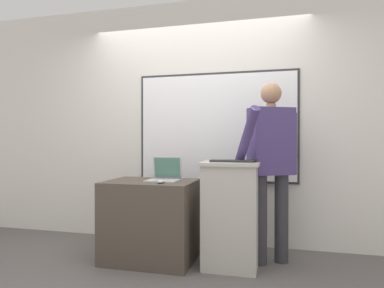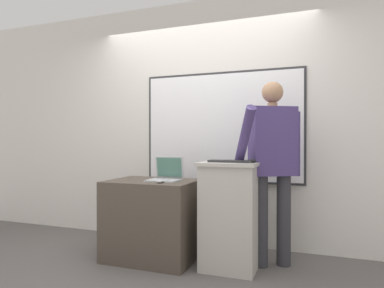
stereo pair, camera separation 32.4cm
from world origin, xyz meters
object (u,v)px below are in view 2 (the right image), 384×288
side_desk (152,219)px  computer_mouse_by_laptop (160,181)px  laptop (167,174)px  person_presenter (272,160)px  lectern_podium (230,215)px  computer_mouse_by_keyboard (253,161)px  wireless_keyboard (231,161)px

side_desk → computer_mouse_by_laptop: (0.16, -0.18, 0.40)m
laptop → side_desk: bearing=-156.9°
person_presenter → lectern_podium: bearing=178.0°
side_desk → lectern_podium: bearing=1.8°
side_desk → computer_mouse_by_laptop: 0.47m
side_desk → person_presenter: (1.13, 0.20, 0.60)m
person_presenter → laptop: (-1.01, -0.15, -0.15)m
side_desk → computer_mouse_by_keyboard: 1.16m
wireless_keyboard → computer_mouse_by_laptop: bearing=-167.7°
lectern_podium → computer_mouse_by_laptop: (-0.62, -0.20, 0.30)m
computer_mouse_by_keyboard → person_presenter: bearing=58.3°
lectern_podium → wireless_keyboard: bearing=-73.4°
lectern_podium → computer_mouse_by_laptop: lectern_podium is taller
laptop → wireless_keyboard: size_ratio=0.76×
wireless_keyboard → person_presenter: bearing=35.6°
computer_mouse_by_laptop → wireless_keyboard: bearing=12.3°
computer_mouse_by_laptop → computer_mouse_by_keyboard: 0.86m
laptop → computer_mouse_by_laptop: bearing=-80.9°
wireless_keyboard → side_desk: bearing=177.3°
computer_mouse_by_laptop → computer_mouse_by_keyboard: computer_mouse_by_keyboard is taller
lectern_podium → computer_mouse_by_keyboard: 0.54m
lectern_podium → laptop: (-0.65, 0.03, 0.35)m
laptop → wireless_keyboard: laptop is taller
person_presenter → computer_mouse_by_keyboard: bearing=-150.5°
laptop → computer_mouse_by_keyboard: bearing=-5.2°
side_desk → laptop: size_ratio=2.84×
lectern_podium → wireless_keyboard: (0.02, -0.06, 0.49)m
person_presenter → laptop: bearing=159.6°
wireless_keyboard → computer_mouse_by_keyboard: computer_mouse_by_keyboard is taller
laptop → lectern_podium: bearing=-2.6°
side_desk → person_presenter: person_presenter is taller
lectern_podium → computer_mouse_by_keyboard: computer_mouse_by_keyboard is taller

